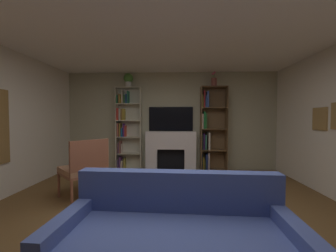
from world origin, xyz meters
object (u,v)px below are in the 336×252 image
at_px(potted_plant, 128,79).
at_px(armchair, 85,167).
at_px(fireplace, 171,149).
at_px(couch, 177,244).
at_px(bookshelf_right, 210,131).
at_px(tv, 171,119).
at_px(bookshelf_left, 126,128).
at_px(vase_with_flowers, 214,81).

distance_m(potted_plant, armchair, 2.72).
height_order(fireplace, couch, fireplace).
height_order(fireplace, bookshelf_right, bookshelf_right).
bearing_deg(tv, fireplace, -90.00).
height_order(tv, bookshelf_left, bookshelf_left).
distance_m(bookshelf_left, couch, 3.99).
distance_m(tv, bookshelf_left, 1.21).
bearing_deg(potted_plant, bookshelf_left, 144.30).
xyz_separation_m(fireplace, bookshelf_left, (-1.19, 0.04, 0.57)).
height_order(bookshelf_right, potted_plant, potted_plant).
height_order(bookshelf_right, armchair, bookshelf_right).
distance_m(potted_plant, vase_with_flowers, 2.22).
relative_size(fireplace, armchair, 1.39).
bearing_deg(bookshelf_right, couch, -103.36).
bearing_deg(couch, fireplace, 92.54).
relative_size(fireplace, potted_plant, 3.94).
distance_m(fireplace, vase_with_flowers, 2.09).
bearing_deg(couch, armchair, 133.78).
height_order(bookshelf_left, couch, bookshelf_left).
bearing_deg(bookshelf_right, bookshelf_left, 179.56).
xyz_separation_m(bookshelf_right, potted_plant, (-2.14, -0.04, 1.35)).
bearing_deg(tv, potted_plant, -173.84).
height_order(fireplace, tv, tv).
distance_m(tv, couch, 3.87).
distance_m(bookshelf_right, vase_with_flowers, 1.28).
distance_m(vase_with_flowers, armchair, 3.65).
height_order(bookshelf_right, vase_with_flowers, vase_with_flowers).
height_order(tv, armchair, tv).
bearing_deg(tv, vase_with_flowers, -6.16).
distance_m(bookshelf_right, couch, 3.82).
height_order(bookshelf_right, couch, bookshelf_right).
relative_size(fireplace, bookshelf_left, 0.65).
bearing_deg(fireplace, potted_plant, -178.99).
xyz_separation_m(couch, armchair, (-1.56, 1.63, 0.27)).
xyz_separation_m(fireplace, tv, (0.00, 0.10, 0.80)).
height_order(potted_plant, couch, potted_plant).
bearing_deg(armchair, couch, -46.22).
bearing_deg(bookshelf_right, vase_with_flowers, -24.35).
bearing_deg(potted_plant, vase_with_flowers, 0.00).
bearing_deg(bookshelf_right, fireplace, -178.90).
bearing_deg(bookshelf_left, tv, 3.06).
bearing_deg(armchair, fireplace, 54.82).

